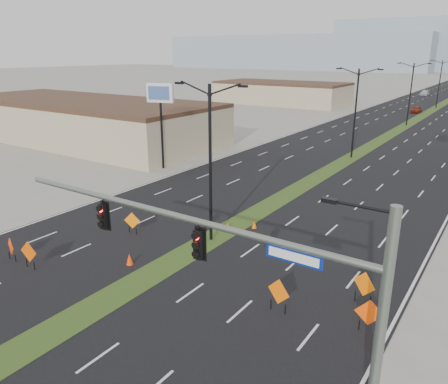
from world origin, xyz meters
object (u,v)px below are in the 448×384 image
Objects in this scene: cone_1 at (129,259)px; cone_3 at (228,226)px; construction_sign_1 at (29,253)px; construction_sign_2 at (132,221)px; car_far at (425,93)px; construction_sign_3 at (279,293)px; cone_0 at (254,224)px; streetlight_1 at (355,111)px; signal_mast at (243,269)px; streetlight_0 at (210,160)px; construction_sign_0 at (11,247)px; cone_2 at (296,250)px; construction_sign_4 at (364,285)px; streetlight_3 at (440,83)px; construction_sign_5 at (369,314)px; car_left at (416,109)px; streetlight_2 at (411,92)px.

cone_1 is 7.81m from cone_3.
construction_sign_1 is 3.09× the size of cone_3.
construction_sign_2 is 2.81× the size of cone_3.
car_far is 2.73× the size of construction_sign_3.
cone_0 is at bearing 39.31° from cone_3.
construction_sign_2 is 4.64m from cone_1.
car_far is (-7.66, 84.88, -4.73)m from streetlight_1.
streetlight_1 reaches higher than signal_mast.
streetlight_0 reaches higher than construction_sign_0.
construction_sign_0 is at bearing -127.36° from cone_0.
cone_2 is (7.41, 6.63, -0.04)m from cone_1.
construction_sign_4 is at bearing 15.53° from cone_1.
streetlight_0 is 18.52× the size of cone_3.
signal_mast is 12.37m from cone_2.
cone_3 is (-0.08, -81.90, -5.15)m from streetlight_3.
streetlight_3 is 5.81× the size of construction_sign_4.
construction_sign_4 is 2.84× the size of cone_2.
construction_sign_5 is (19.16, -117.14, 0.28)m from car_far.
cone_2 is at bearing -27.27° from cone_0.
signal_mast reaches higher than cone_2.
construction_sign_3 reaches higher than construction_sign_2.
cone_1 is (-1.86, -5.50, -5.07)m from streetlight_0.
construction_sign_5 is at bearing 5.33° from cone_1.
car_left is at bearing 111.72° from construction_sign_3.
streetlight_1 is 37.78m from construction_sign_1.
car_left is at bearing 97.20° from signal_mast.
construction_sign_0 is 2.67× the size of cone_3.
signal_mast is 15.27m from construction_sign_1.
signal_mast is 9.41× the size of construction_sign_3.
construction_sign_3 is at bearing -33.66° from streetlight_0.
cone_0 is 1.09× the size of cone_3.
construction_sign_3 is (13.69, 4.01, 0.04)m from construction_sign_1.
construction_sign_0 is at bearing -94.92° from streetlight_3.
streetlight_1 is 16.95× the size of cone_0.
construction_sign_2 is at bearing 158.84° from construction_sign_5.
streetlight_0 reaches higher than construction_sign_1.
cone_1 is (6.15, 3.50, -0.50)m from construction_sign_0.
streetlight_3 is 18.52× the size of cone_3.
car_far is at bearing 97.67° from streetlight_2.
streetlight_1 is at bearing 117.62° from construction_sign_3.
construction_sign_0 is at bearing -125.56° from cone_3.
construction_sign_2 is at bearing -139.32° from cone_3.
streetlight_0 and streetlight_2 have the same top height.
construction_sign_1 is 2.83× the size of cone_0.
streetlight_1 reaches higher than car_left.
construction_sign_4 is 1.05× the size of construction_sign_5.
streetlight_0 is at bearing 66.55° from construction_sign_0.
signal_mast is 124.02m from car_far.
car_left is (-2.00, 73.55, -4.76)m from streetlight_0.
construction_sign_0 is 16.93m from cone_2.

